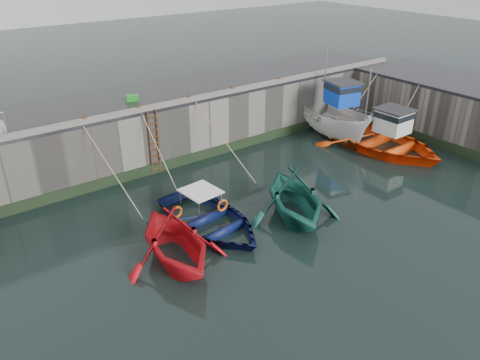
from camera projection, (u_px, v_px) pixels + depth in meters
ground at (335, 255)px, 16.83m from camera, size 120.00×120.00×0.00m
quay_back at (166, 121)px, 25.11m from camera, size 30.00×5.00×3.00m
road_back at (163, 93)px, 24.39m from camera, size 30.00×5.00×0.16m
kerb_back at (186, 100)px, 22.63m from camera, size 30.00×0.30×0.20m
algae_back at (191, 158)px, 23.85m from camera, size 30.00×0.08×0.50m
algae_right at (457, 149)px, 24.86m from camera, size 0.08×15.00×0.50m
ladder at (154, 143)px, 22.15m from camera, size 0.51×0.08×3.20m
boat_near_white at (176, 261)px, 16.54m from camera, size 4.37×4.91×2.36m
boat_near_white_rope at (121, 207)px, 19.89m from camera, size 0.04×5.08×3.10m
boat_near_blue at (210, 226)px, 18.56m from camera, size 4.30×5.68×1.11m
boat_near_blue_rope at (161, 188)px, 21.49m from camera, size 0.04×4.10×3.10m
boat_near_blacktrim at (293, 216)px, 19.24m from camera, size 5.49×5.82×2.43m
boat_near_blacktrim_rope at (227, 175)px, 22.68m from camera, size 0.04×5.27×3.10m
boat_far_white at (334, 119)px, 26.81m from camera, size 3.74×6.69×5.44m
boat_far_orange at (381, 141)px, 25.37m from camera, size 5.27×7.30×4.49m
fish_crate at (132, 98)px, 22.82m from camera, size 0.67×0.55×0.27m
bollard_a at (84, 119)px, 20.03m from camera, size 0.18×0.18×0.28m
bollard_b at (138, 108)px, 21.35m from camera, size 0.18×0.18×0.28m
bollard_c at (189, 98)px, 22.79m from camera, size 0.18×0.18×0.28m
bollard_d at (232, 89)px, 24.17m from camera, size 0.18×0.18×0.28m
bollard_e at (279, 80)px, 25.87m from camera, size 0.18×0.18×0.28m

